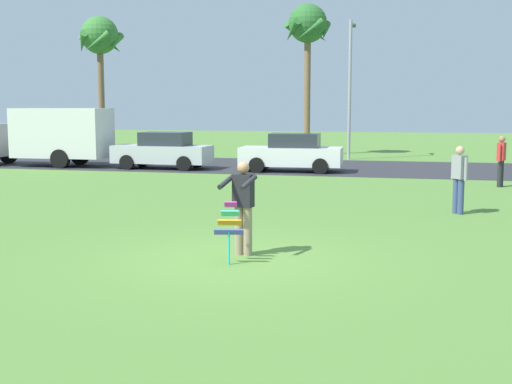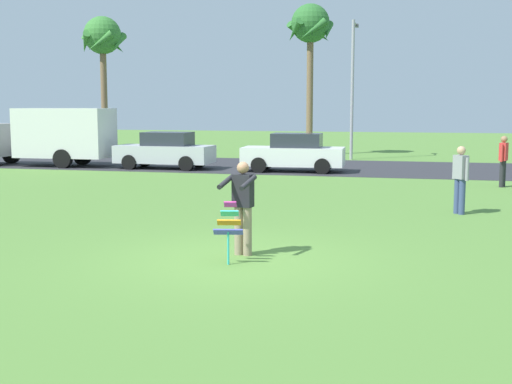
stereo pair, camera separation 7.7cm
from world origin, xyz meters
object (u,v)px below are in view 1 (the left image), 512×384
(person_kite_flyer, at_px, (243,204))
(person_walker_far, at_px, (459,177))
(palm_tree_left_near, at_px, (100,41))
(parked_truck_grey_van, at_px, (46,135))
(streetlight_pole, at_px, (350,81))
(person_walker_near, at_px, (501,159))
(parked_car_white, at_px, (292,153))
(kite_held, at_px, (230,224))
(parked_car_silver, at_px, (163,151))
(palm_tree_right_near, at_px, (308,30))

(person_kite_flyer, xyz_separation_m, person_walker_far, (4.13, 5.94, -0.02))
(palm_tree_left_near, bearing_deg, parked_truck_grey_van, -82.13)
(person_kite_flyer, xyz_separation_m, parked_truck_grey_van, (-13.36, 15.85, 0.46))
(streetlight_pole, bearing_deg, person_kite_flyer, -89.13)
(parked_truck_grey_van, bearing_deg, person_walker_near, -10.52)
(parked_truck_grey_van, xyz_separation_m, streetlight_pole, (13.01, 7.22, 2.59))
(person_kite_flyer, xyz_separation_m, parked_car_white, (-2.00, 15.85, -0.18))
(person_walker_near, bearing_deg, parked_car_white, 155.54)
(person_walker_near, bearing_deg, kite_held, -114.68)
(kite_held, height_order, palm_tree_left_near, palm_tree_left_near)
(parked_car_silver, relative_size, person_walker_near, 2.44)
(parked_car_silver, bearing_deg, palm_tree_left_near, 130.44)
(parked_car_silver, bearing_deg, palm_tree_right_near, 63.50)
(kite_held, distance_m, parked_car_silver, 18.14)
(palm_tree_left_near, relative_size, streetlight_pole, 1.10)
(streetlight_pole, bearing_deg, palm_tree_right_near, 137.53)
(parked_truck_grey_van, height_order, streetlight_pole, streetlight_pole)
(person_kite_flyer, xyz_separation_m, person_walker_near, (5.84, 12.28, -0.02))
(parked_truck_grey_van, height_order, parked_car_white, parked_truck_grey_van)
(person_walker_near, height_order, person_walker_far, same)
(person_kite_flyer, xyz_separation_m, parked_car_silver, (-7.71, 15.85, -0.18))
(parked_car_silver, xyz_separation_m, palm_tree_left_near, (-6.74, 7.91, 5.58))
(parked_truck_grey_van, xyz_separation_m, palm_tree_right_near, (10.43, 9.58, 5.43))
(person_kite_flyer, relative_size, parked_truck_grey_van, 0.26)
(parked_car_white, relative_size, person_walker_far, 2.46)
(parked_car_white, distance_m, palm_tree_left_near, 15.77)
(palm_tree_right_near, distance_m, person_walker_near, 16.87)
(parked_truck_grey_van, relative_size, palm_tree_right_near, 0.82)
(streetlight_pole, relative_size, person_walker_far, 4.05)
(person_walker_far, bearing_deg, palm_tree_right_near, 109.90)
(parked_car_silver, relative_size, streetlight_pole, 0.60)
(person_kite_flyer, relative_size, palm_tree_right_near, 0.21)
(person_walker_near, bearing_deg, person_walker_far, -105.14)
(palm_tree_right_near, relative_size, person_walker_near, 4.76)
(kite_held, relative_size, person_walker_near, 0.61)
(parked_car_silver, bearing_deg, kite_held, -65.14)
(parked_car_white, distance_m, person_walker_near, 8.62)
(person_kite_flyer, distance_m, person_walker_far, 7.23)
(parked_car_white, xyz_separation_m, palm_tree_left_near, (-12.45, 7.91, 5.58))
(kite_held, height_order, streetlight_pole, streetlight_pole)
(person_kite_flyer, xyz_separation_m, streetlight_pole, (-0.35, 23.07, 3.05))
(parked_car_white, distance_m, palm_tree_right_near, 11.38)
(palm_tree_right_near, bearing_deg, person_walker_near, -56.29)
(kite_held, height_order, person_walker_near, person_walker_near)
(streetlight_pole, height_order, person_walker_far, streetlight_pole)
(palm_tree_right_near, bearing_deg, parked_car_white, -84.47)
(palm_tree_left_near, distance_m, person_walker_far, 26.31)
(streetlight_pole, bearing_deg, parked_truck_grey_van, -150.97)
(person_walker_near, bearing_deg, palm_tree_right_near, 123.71)
(person_kite_flyer, bearing_deg, parked_car_white, 97.20)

